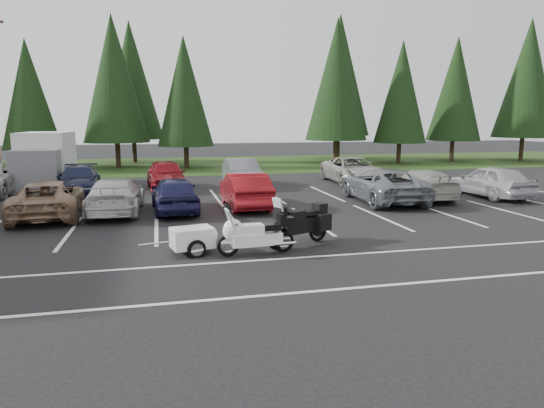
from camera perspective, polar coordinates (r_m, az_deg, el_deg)
The scene contains 28 objects.
ground at distance 15.79m, azimuth -5.43°, elevation -3.20°, with size 120.00×120.00×0.00m, color black.
grass_strip at distance 39.46m, azimuth -10.19°, elevation 4.54°, with size 80.00×16.00×0.01m, color #1D3912.
lake_water at distance 70.60m, azimuth -8.31°, elevation 6.87°, with size 70.00×50.00×0.02m, color gray.
box_truck at distance 28.46m, azimuth -25.32°, elevation 4.67°, with size 2.40×5.60×2.90m, color silver, non-canonical shape.
stall_markings at distance 17.73m, azimuth -6.31°, elevation -1.76°, with size 32.00×16.00×0.01m, color silver.
conifer_3 at distance 37.65m, azimuth -26.72°, elevation 11.44°, with size 3.87×3.87×9.02m.
conifer_4 at distance 38.38m, azimuth -18.10°, elevation 13.84°, with size 4.80×4.80×11.17m.
conifer_5 at distance 36.96m, azimuth -10.25°, elevation 12.93°, with size 4.14×4.14×9.63m.
conifer_6 at distance 40.02m, azimuth 7.64°, elevation 14.30°, with size 4.93×4.93×11.48m.
conifer_7 at distance 41.94m, azimuth 14.98°, elevation 12.62°, with size 4.27×4.27×9.94m.
conifer_8 at distance 45.45m, azimuth 20.80°, elevation 12.53°, with size 4.53×4.53×10.56m.
conifer_9 at distance 48.08m, azimuth 27.86°, elevation 12.95°, with size 5.19×5.19×12.10m.
conifer_back_b at distance 42.91m, azimuth -16.23°, elevation 13.78°, with size 4.97×4.97×11.58m.
conifer_back_c at distance 45.17m, azimuth 7.94°, elevation 14.77°, with size 5.50×5.50×12.81m.
car_near_2 at distance 19.66m, azimuth -24.83°, elevation 0.56°, with size 2.29×4.97×1.38m, color #88684F.
car_near_3 at distance 19.54m, azimuth -17.93°, elevation 0.93°, with size 1.92×4.72×1.37m, color beige.
car_near_4 at distance 19.28m, azimuth -11.37°, elevation 1.18°, with size 1.68×4.17×1.42m, color #1A1A42.
car_near_5 at distance 19.92m, azimuth -3.19°, elevation 1.67°, with size 1.53×4.40×1.45m, color maroon.
car_near_6 at distance 21.82m, azimuth 12.95°, elevation 2.19°, with size 2.45×5.31×1.48m, color slate.
car_near_7 at distance 23.20m, azimuth 17.16°, elevation 2.27°, with size 1.87×4.60×1.34m, color #A19F94.
car_near_8 at distance 24.73m, azimuth 24.36°, elevation 2.46°, with size 1.77×4.40×1.50m, color #B3B2B7.
car_far_1 at distance 25.31m, azimuth -21.78°, elevation 2.61°, with size 1.89×4.64×1.35m, color #161B38.
car_far_2 at distance 25.59m, azimuth -12.34°, elevation 3.37°, with size 1.81×4.50×1.53m, color maroon.
car_far_3 at distance 26.17m, azimuth -3.54°, elevation 3.67°, with size 1.57×4.50×1.48m, color slate.
car_far_4 at distance 28.00m, azimuth 9.47°, elevation 3.96°, with size 2.46×5.34×1.48m, color #A8A19A.
touring_motorcycle at distance 12.90m, azimuth -1.86°, elevation -3.18°, with size 2.34×0.72×1.30m, color white, non-canonical shape.
cargo_trailer at distance 13.22m, azimuth -9.38°, elevation -4.26°, with size 1.57×0.88×0.73m, color white, non-canonical shape.
adventure_motorcycle at distance 13.81m, azimuth 3.12°, elevation -1.91°, with size 2.44×0.85×1.48m, color black, non-canonical shape.
Camera 1 is at (-2.04, -15.25, 3.56)m, focal length 32.00 mm.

